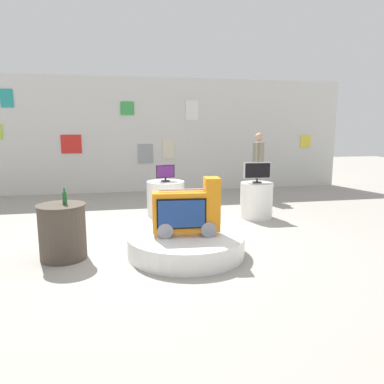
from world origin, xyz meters
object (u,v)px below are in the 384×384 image
(tv_on_left_rear, at_px, (257,171))
(tv_on_center_rear, at_px, (165,173))
(side_table_round, at_px, (63,231))
(bottle_on_side_table, at_px, (65,198))
(display_pedestal_left_rear, at_px, (256,200))
(novelty_firetruck_tv, at_px, (187,212))
(display_pedestal_center_rear, at_px, (166,198))
(main_display_pedestal, at_px, (186,245))
(shopper_browsing_near_truck, at_px, (258,161))

(tv_on_left_rear, relative_size, tv_on_center_rear, 1.42)
(side_table_round, bearing_deg, bottle_on_side_table, -9.91)
(tv_on_center_rear, relative_size, side_table_round, 0.50)
(display_pedestal_left_rear, distance_m, tv_on_center_rear, 1.94)
(side_table_round, relative_size, bottle_on_side_table, 3.45)
(bottle_on_side_table, bearing_deg, tv_on_left_rear, 26.67)
(novelty_firetruck_tv, distance_m, display_pedestal_left_rear, 2.61)
(tv_on_left_rear, height_order, bottle_on_side_table, tv_on_left_rear)
(tv_on_left_rear, bearing_deg, display_pedestal_center_rear, 162.68)
(main_display_pedestal, height_order, tv_on_left_rear, tv_on_left_rear)
(display_pedestal_left_rear, relative_size, shopper_browsing_near_truck, 0.43)
(display_pedestal_left_rear, distance_m, display_pedestal_center_rear, 1.86)
(tv_on_left_rear, bearing_deg, tv_on_center_rear, 162.81)
(novelty_firetruck_tv, bearing_deg, tv_on_left_rear, 46.83)
(tv_on_center_rear, bearing_deg, display_pedestal_center_rear, 78.36)
(side_table_round, relative_size, shopper_browsing_near_truck, 0.46)
(main_display_pedestal, relative_size, tv_on_center_rear, 4.32)
(tv_on_center_rear, bearing_deg, novelty_firetruck_tv, -89.85)
(shopper_browsing_near_truck, bearing_deg, display_pedestal_center_rear, -153.11)
(novelty_firetruck_tv, xyz_separation_m, tv_on_left_rear, (1.78, 1.89, 0.32))
(tv_on_left_rear, bearing_deg, main_display_pedestal, -133.57)
(main_display_pedestal, xyz_separation_m, side_table_round, (-1.71, 0.16, 0.25))
(main_display_pedestal, bearing_deg, side_table_round, 174.61)
(bottle_on_side_table, distance_m, shopper_browsing_near_truck, 5.50)
(main_display_pedestal, relative_size, tv_on_left_rear, 3.03)
(tv_on_left_rear, height_order, display_pedestal_center_rear, tv_on_left_rear)
(main_display_pedestal, xyz_separation_m, novelty_firetruck_tv, (0.02, -0.01, 0.48))
(display_pedestal_center_rear, relative_size, bottle_on_side_table, 3.48)
(tv_on_left_rear, relative_size, display_pedestal_center_rear, 0.71)
(tv_on_center_rear, bearing_deg, display_pedestal_left_rear, -17.07)
(main_display_pedestal, bearing_deg, tv_on_left_rear, 46.43)
(main_display_pedestal, relative_size, display_pedestal_center_rear, 2.16)
(display_pedestal_center_rear, distance_m, bottle_on_side_table, 2.88)
(main_display_pedestal, bearing_deg, novelty_firetruck_tv, -24.81)
(main_display_pedestal, relative_size, bottle_on_side_table, 7.51)
(tv_on_left_rear, xyz_separation_m, shopper_browsing_near_truck, (0.73, 1.83, 0.04))
(novelty_firetruck_tv, distance_m, side_table_round, 1.75)
(novelty_firetruck_tv, relative_size, tv_on_left_rear, 1.74)
(tv_on_left_rear, relative_size, shopper_browsing_near_truck, 0.33)
(novelty_firetruck_tv, distance_m, tv_on_center_rear, 2.46)
(tv_on_center_rear, bearing_deg, main_display_pedestal, -90.26)
(display_pedestal_center_rear, relative_size, shopper_browsing_near_truck, 0.47)
(bottle_on_side_table, bearing_deg, display_pedestal_left_rear, 26.73)
(display_pedestal_left_rear, xyz_separation_m, tv_on_left_rear, (0.00, -0.00, 0.59))
(display_pedestal_left_rear, bearing_deg, display_pedestal_center_rear, 162.81)
(main_display_pedestal, height_order, novelty_firetruck_tv, novelty_firetruck_tv)
(display_pedestal_center_rear, xyz_separation_m, side_table_round, (-1.72, -2.28, 0.04))
(tv_on_left_rear, bearing_deg, shopper_browsing_near_truck, 68.13)
(tv_on_center_rear, height_order, shopper_browsing_near_truck, shopper_browsing_near_truck)
(shopper_browsing_near_truck, bearing_deg, tv_on_left_rear, -111.87)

